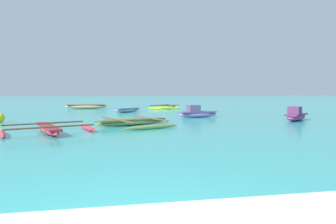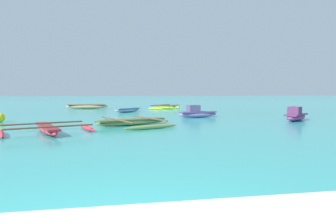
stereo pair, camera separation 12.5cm
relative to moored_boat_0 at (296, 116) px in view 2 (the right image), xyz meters
name	(u,v)px [view 2 (the right image)]	position (x,y,z in m)	size (l,w,h in m)	color
moored_boat_0	(296,116)	(0.00, 0.00, 0.00)	(2.37, 2.16, 0.82)	#913B89
moored_boat_1	(132,122)	(-9.39, -0.65, -0.13)	(4.02, 4.72, 0.35)	#72924D
moored_boat_2	(127,110)	(-9.23, 9.00, -0.10)	(2.38, 2.04, 0.34)	#8DB0DE
moored_boat_3	(197,113)	(-4.98, 3.14, 0.00)	(2.78, 1.23, 0.80)	#8D72BE
moored_boat_4	(87,106)	(-12.89, 14.52, -0.03)	(4.01, 0.84, 0.47)	tan
moored_boat_5	(47,129)	(-12.94, -2.89, -0.12)	(3.94, 3.45, 0.36)	#D42F40
moored_boat_6	(165,107)	(-5.41, 12.95, -0.11)	(3.47, 3.28, 0.40)	gold
mooring_buoy_0	(0,118)	(-16.39, 2.00, -0.03)	(0.52, 0.52, 0.52)	yellow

